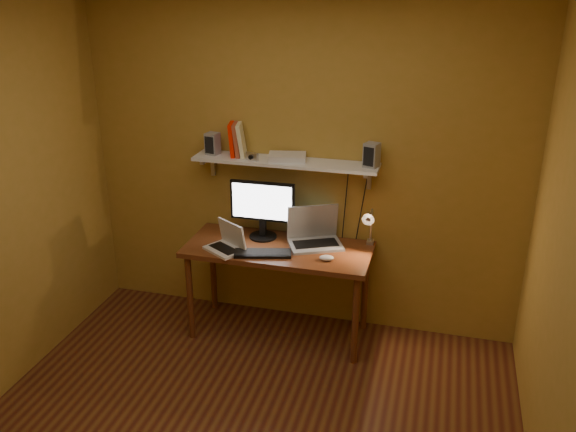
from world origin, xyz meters
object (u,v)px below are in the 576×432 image
(desk, at_px, (278,257))
(speaker_right, at_px, (372,155))
(monitor, at_px, (263,207))
(keyboard, at_px, (263,253))
(laptop, at_px, (314,234))
(speaker_left, at_px, (213,144))
(netbook, at_px, (228,242))
(router, at_px, (287,157))
(shelf_camera, at_px, (252,157))
(wall_shelf, at_px, (285,162))
(mouse, at_px, (327,258))
(desk_lamp, at_px, (369,224))

(desk, relative_size, speaker_right, 7.99)
(monitor, distance_m, keyboard, 0.40)
(monitor, height_order, speaker_right, speaker_right)
(laptop, xyz_separation_m, keyboard, (-0.32, -0.30, -0.07))
(laptop, bearing_deg, speaker_left, 149.89)
(netbook, xyz_separation_m, router, (0.37, 0.34, 0.59))
(laptop, distance_m, speaker_left, 1.04)
(shelf_camera, xyz_separation_m, router, (0.25, 0.08, -0.01))
(desk, xyz_separation_m, speaker_left, (-0.58, 0.20, 0.79))
(desk, distance_m, keyboard, 0.20)
(monitor, bearing_deg, shelf_camera, -168.65)
(laptop, relative_size, speaker_left, 2.85)
(router, bearing_deg, keyboard, -103.73)
(wall_shelf, bearing_deg, laptop, -12.90)
(wall_shelf, distance_m, keyboard, 0.70)
(keyboard, xyz_separation_m, router, (0.09, 0.36, 0.64))
(wall_shelf, distance_m, laptop, 0.59)
(laptop, distance_m, speaker_right, 0.75)
(desk, height_order, speaker_right, speaker_right)
(router, bearing_deg, wall_shelf, -155.38)
(desk, distance_m, mouse, 0.43)
(speaker_right, bearing_deg, speaker_left, -161.70)
(monitor, relative_size, speaker_right, 2.88)
(speaker_right, bearing_deg, monitor, -157.41)
(wall_shelf, relative_size, keyboard, 3.37)
(netbook, distance_m, speaker_right, 1.24)
(mouse, distance_m, shelf_camera, 0.93)
(desk, bearing_deg, monitor, 139.59)
(monitor, distance_m, netbook, 0.39)
(monitor, xyz_separation_m, speaker_right, (0.80, 0.06, 0.46))
(netbook, bearing_deg, router, 74.62)
(netbook, height_order, router, router)
(wall_shelf, relative_size, laptop, 2.96)
(wall_shelf, height_order, router, router)
(speaker_left, xyz_separation_m, shelf_camera, (0.34, -0.08, -0.05))
(shelf_camera, bearing_deg, netbook, -113.98)
(keyboard, bearing_deg, laptop, 28.65)
(netbook, height_order, mouse, netbook)
(laptop, xyz_separation_m, shelf_camera, (-0.48, -0.01, 0.58))
(desk, xyz_separation_m, speaker_right, (0.64, 0.20, 0.80))
(laptop, height_order, desk_lamp, desk_lamp)
(mouse, bearing_deg, speaker_right, 43.50)
(mouse, relative_size, desk_lamp, 0.29)
(speaker_right, xyz_separation_m, router, (-0.63, 0.00, -0.06))
(laptop, distance_m, mouse, 0.31)
(wall_shelf, height_order, shelf_camera, shelf_camera)
(wall_shelf, xyz_separation_m, desk_lamp, (0.66, -0.07, -0.40))
(desk_lamp, bearing_deg, mouse, -136.04)
(desk_lamp, bearing_deg, speaker_left, 176.47)
(wall_shelf, bearing_deg, keyboard, -101.70)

